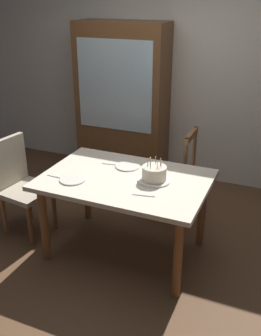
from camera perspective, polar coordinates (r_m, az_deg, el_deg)
ground at (r=3.69m, az=-0.73°, el=-12.00°), size 6.40×6.40×0.00m
back_wall at (r=4.80m, az=8.39°, el=13.47°), size 6.40×0.10×2.60m
dining_table at (r=3.34m, az=-0.79°, el=-2.94°), size 1.40×0.96×0.75m
birthday_cake at (r=3.23m, az=3.50°, el=-0.91°), size 0.28×0.28×0.20m
plate_near_celebrant at (r=3.29m, az=-8.50°, el=-1.69°), size 0.22×0.22×0.01m
plate_far_side at (r=3.50m, az=-0.42°, el=0.25°), size 0.22×0.22×0.01m
fork_near_celebrant at (r=3.37m, az=-10.85°, el=-1.27°), size 0.18×0.02×0.01m
fork_far_side at (r=3.56m, az=-2.84°, el=0.57°), size 0.18×0.04×0.01m
fork_near_guest at (r=3.01m, az=1.94°, el=-4.02°), size 0.18×0.05×0.01m
chair_spindle_back at (r=4.05m, az=6.19°, el=-1.06°), size 0.44×0.44×0.95m
chair_upholstered at (r=3.88m, az=-16.03°, el=-1.85°), size 0.50×0.49×0.95m
china_cabinet at (r=4.85m, az=-1.21°, el=9.60°), size 1.10×0.45×1.90m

